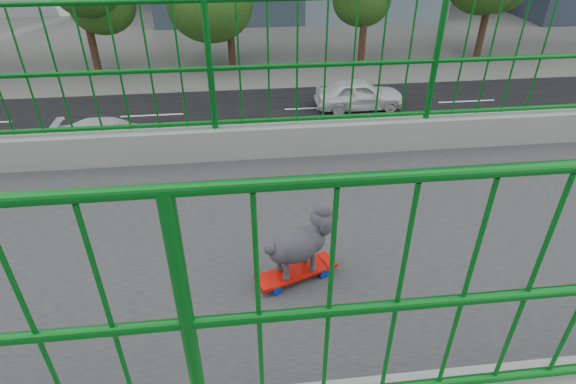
{
  "coord_description": "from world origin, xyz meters",
  "views": [
    {
      "loc": [
        2.53,
        4.22,
        9.11
      ],
      "look_at": [
        -0.56,
        4.58,
        7.09
      ],
      "focal_mm": 28.87,
      "sensor_mm": 36.0,
      "label": 1
    }
  ],
  "objects_px": {
    "car_4": "(359,94)",
    "car_2": "(566,147)",
    "skateboard": "(296,272)",
    "poodle": "(300,241)",
    "car_3": "(111,135)"
  },
  "relations": [
    {
      "from": "car_3",
      "to": "car_4",
      "type": "distance_m",
      "value": 11.78
    },
    {
      "from": "poodle",
      "to": "car_2",
      "type": "bearing_deg",
      "value": 115.26
    },
    {
      "from": "poodle",
      "to": "car_4",
      "type": "bearing_deg",
      "value": 143.07
    },
    {
      "from": "poodle",
      "to": "car_2",
      "type": "height_order",
      "value": "poodle"
    },
    {
      "from": "poodle",
      "to": "car_4",
      "type": "height_order",
      "value": "poodle"
    },
    {
      "from": "skateboard",
      "to": "car_4",
      "type": "relative_size",
      "value": 0.13
    },
    {
      "from": "poodle",
      "to": "skateboard",
      "type": "bearing_deg",
      "value": -90.0
    },
    {
      "from": "car_2",
      "to": "car_4",
      "type": "height_order",
      "value": "car_4"
    },
    {
      "from": "car_3",
      "to": "car_2",
      "type": "bearing_deg",
      "value": -100.03
    },
    {
      "from": "car_4",
      "to": "car_2",
      "type": "bearing_deg",
      "value": -133.47
    },
    {
      "from": "car_2",
      "to": "car_4",
      "type": "distance_m",
      "value": 9.3
    },
    {
      "from": "car_4",
      "to": "car_3",
      "type": "bearing_deg",
      "value": 105.77
    },
    {
      "from": "skateboard",
      "to": "car_3",
      "type": "bearing_deg",
      "value": 179.08
    },
    {
      "from": "poodle",
      "to": "car_2",
      "type": "relative_size",
      "value": 0.1
    },
    {
      "from": "skateboard",
      "to": "poodle",
      "type": "xyz_separation_m",
      "value": [
        -0.01,
        0.03,
        0.25
      ]
    }
  ]
}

